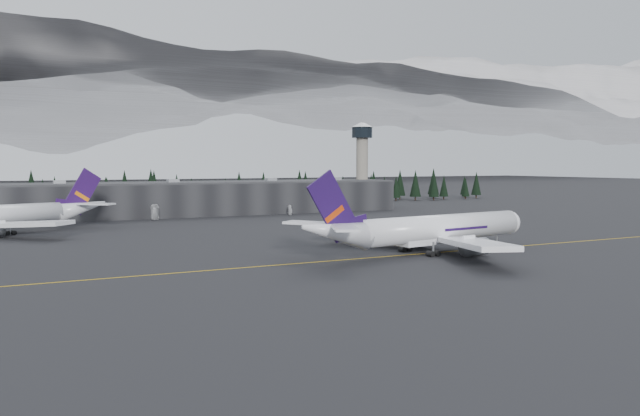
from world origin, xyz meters
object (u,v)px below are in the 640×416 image
gse_vehicle_b (290,213)px  control_tower (362,155)px  jet_main (424,230)px  gse_vehicle_a (155,218)px  terminal (199,198)px

gse_vehicle_b → control_tower: bearing=104.7°
control_tower → jet_main: (-60.78, -129.79, -18.23)m
control_tower → gse_vehicle_a: (-96.11, -22.28, -22.62)m
gse_vehicle_a → control_tower: bearing=3.6°
control_tower → terminal: bearing=-177.7°
terminal → jet_main: jet_main is taller
gse_vehicle_a → gse_vehicle_b: bearing=-9.4°
jet_main → gse_vehicle_b: 108.81m
terminal → gse_vehicle_a: terminal is taller
jet_main → gse_vehicle_a: size_ratio=10.98×
control_tower → gse_vehicle_b: 54.98m
gse_vehicle_a → gse_vehicle_b: gse_vehicle_a is taller
jet_main → gse_vehicle_b: size_ratio=16.12×
terminal → gse_vehicle_a: (-21.11, -19.28, -5.51)m
gse_vehicle_a → jet_main: bearing=-81.3°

